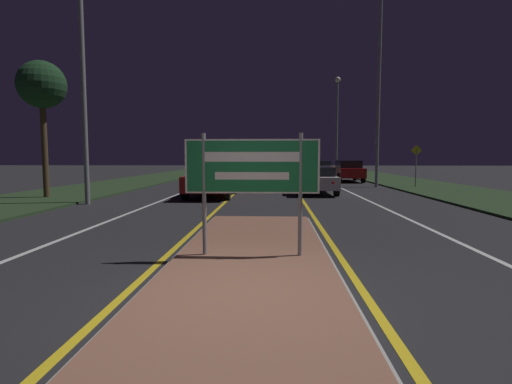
# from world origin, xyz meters

# --- Properties ---
(ground_plane) EXTENTS (160.00, 160.00, 0.00)m
(ground_plane) POSITION_xyz_m (0.00, 0.00, 0.00)
(ground_plane) COLOR #232326
(median_island) EXTENTS (2.71, 9.03, 0.10)m
(median_island) POSITION_xyz_m (0.00, 1.85, 0.04)
(median_island) COLOR #999993
(median_island) RESTS_ON ground_plane
(verge_left) EXTENTS (5.00, 100.00, 0.08)m
(verge_left) POSITION_xyz_m (-9.50, 20.00, 0.04)
(verge_left) COLOR #23381E
(verge_left) RESTS_ON ground_plane
(verge_right) EXTENTS (5.00, 100.00, 0.08)m
(verge_right) POSITION_xyz_m (9.50, 20.00, 0.04)
(verge_right) COLOR #23381E
(verge_right) RESTS_ON ground_plane
(centre_line_yellow_left) EXTENTS (0.12, 70.00, 0.01)m
(centre_line_yellow_left) POSITION_xyz_m (-1.55, 25.00, 0.00)
(centre_line_yellow_left) COLOR gold
(centre_line_yellow_left) RESTS_ON ground_plane
(centre_line_yellow_right) EXTENTS (0.12, 70.00, 0.01)m
(centre_line_yellow_right) POSITION_xyz_m (1.55, 25.00, 0.00)
(centre_line_yellow_right) COLOR gold
(centre_line_yellow_right) RESTS_ON ground_plane
(lane_line_white_left) EXTENTS (0.12, 70.00, 0.01)m
(lane_line_white_left) POSITION_xyz_m (-4.20, 25.00, 0.00)
(lane_line_white_left) COLOR silver
(lane_line_white_left) RESTS_ON ground_plane
(lane_line_white_right) EXTENTS (0.12, 70.00, 0.01)m
(lane_line_white_right) POSITION_xyz_m (4.20, 25.00, 0.00)
(lane_line_white_right) COLOR silver
(lane_line_white_right) RESTS_ON ground_plane
(edge_line_white_left) EXTENTS (0.10, 70.00, 0.01)m
(edge_line_white_left) POSITION_xyz_m (-7.20, 25.00, 0.00)
(edge_line_white_left) COLOR silver
(edge_line_white_left) RESTS_ON ground_plane
(edge_line_white_right) EXTENTS (0.10, 70.00, 0.01)m
(edge_line_white_right) POSITION_xyz_m (7.20, 25.00, 0.00)
(edge_line_white_right) COLOR silver
(edge_line_white_right) RESTS_ON ground_plane
(highway_sign) EXTENTS (2.26, 0.07, 2.06)m
(highway_sign) POSITION_xyz_m (0.00, 1.85, 1.54)
(highway_sign) COLOR gray
(highway_sign) RESTS_ON median_island
(streetlight_right_near) EXTENTS (0.56, 0.56, 11.33)m
(streetlight_right_near) POSITION_xyz_m (6.42, 19.00, 7.30)
(streetlight_right_near) COLOR gray
(streetlight_right_near) RESTS_ON ground_plane
(streetlight_right_far) EXTENTS (0.54, 0.54, 9.50)m
(streetlight_right_far) POSITION_xyz_m (6.49, 34.78, 6.17)
(streetlight_right_far) COLOR gray
(streetlight_right_far) RESTS_ON ground_plane
(car_receding_0) EXTENTS (1.88, 4.84, 1.29)m
(car_receding_0) POSITION_xyz_m (2.38, 14.74, 0.70)
(car_receding_0) COLOR silver
(car_receding_0) RESTS_ON ground_plane
(car_receding_1) EXTENTS (1.85, 4.68, 1.53)m
(car_receding_1) POSITION_xyz_m (5.70, 24.27, 0.80)
(car_receding_1) COLOR maroon
(car_receding_1) RESTS_ON ground_plane
(car_receding_2) EXTENTS (1.92, 4.13, 1.35)m
(car_receding_2) POSITION_xyz_m (5.51, 38.03, 0.71)
(car_receding_2) COLOR #B7B7BC
(car_receding_2) RESTS_ON ground_plane
(car_approaching_0) EXTENTS (1.96, 4.72, 1.39)m
(car_approaching_0) POSITION_xyz_m (-2.40, 12.85, 0.75)
(car_approaching_0) COLOR maroon
(car_approaching_0) RESTS_ON ground_plane
(warning_sign) EXTENTS (0.60, 0.06, 2.37)m
(warning_sign) POSITION_xyz_m (8.47, 18.37, 1.51)
(warning_sign) COLOR gray
(warning_sign) RESTS_ON verge_right
(roadside_palm_left) EXTENTS (1.95, 1.95, 5.65)m
(roadside_palm_left) POSITION_xyz_m (-9.27, 11.59, 4.68)
(roadside_palm_left) COLOR #4C3823
(roadside_palm_left) RESTS_ON verge_left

